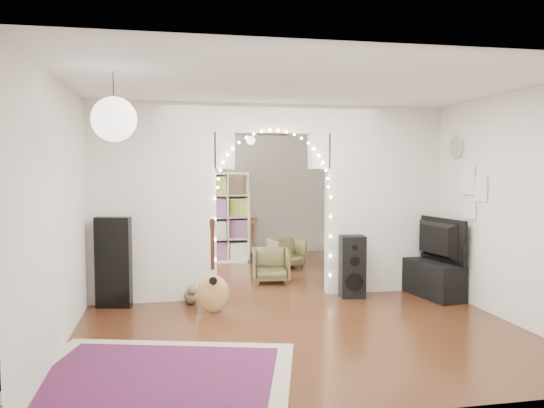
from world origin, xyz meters
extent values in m
plane|color=black|center=(0.00, 0.00, 0.00)|extent=(7.50, 7.50, 0.00)
cube|color=white|center=(0.00, 0.00, 2.70)|extent=(5.00, 7.50, 0.02)
cube|color=silver|center=(0.00, 3.75, 1.35)|extent=(5.00, 0.02, 2.70)
cube|color=silver|center=(0.00, -3.75, 1.35)|extent=(5.00, 0.02, 2.70)
cube|color=silver|center=(-2.50, 0.00, 1.35)|extent=(0.02, 7.50, 2.70)
cube|color=silver|center=(2.50, 0.00, 1.35)|extent=(0.02, 7.50, 2.70)
cube|color=silver|center=(-1.65, 0.00, 1.35)|extent=(1.70, 0.20, 2.70)
cube|color=silver|center=(1.65, 0.00, 1.35)|extent=(1.70, 0.20, 2.70)
cube|color=silver|center=(0.00, 0.00, 2.50)|extent=(1.60, 0.20, 0.40)
cube|color=white|center=(-2.47, 1.80, 1.50)|extent=(0.04, 1.20, 1.40)
cylinder|color=white|center=(2.48, -0.60, 2.10)|extent=(0.03, 0.31, 0.31)
sphere|color=white|center=(-1.90, -2.40, 2.25)|extent=(0.40, 0.40, 0.40)
cube|color=maroon|center=(-1.55, -2.67, 0.01)|extent=(2.71, 2.30, 0.02)
cube|color=black|center=(-2.15, -0.25, 0.59)|extent=(0.47, 0.25, 1.18)
ellipsoid|color=#B27B47|center=(-0.91, -0.77, 0.42)|extent=(0.43, 0.26, 0.48)
cube|color=black|center=(-0.91, -0.77, 0.82)|extent=(0.05, 0.04, 0.55)
cube|color=black|center=(-0.91, -0.77, 1.13)|extent=(0.07, 0.05, 0.12)
ellipsoid|color=brown|center=(-1.16, -0.25, 0.10)|extent=(0.20, 0.30, 0.21)
sphere|color=brown|center=(-1.15, -0.37, 0.21)|extent=(0.13, 0.13, 0.12)
cone|color=brown|center=(-1.18, -0.37, 0.27)|extent=(0.04, 0.04, 0.04)
cone|color=brown|center=(-1.12, -0.37, 0.27)|extent=(0.04, 0.04, 0.04)
cylinder|color=brown|center=(-1.17, -0.09, 0.03)|extent=(0.04, 0.19, 0.06)
cube|color=black|center=(1.08, -0.31, 0.43)|extent=(0.37, 0.33, 0.87)
cylinder|color=black|center=(1.07, -0.46, 0.24)|extent=(0.25, 0.05, 0.25)
cylinder|color=black|center=(1.07, -0.46, 0.53)|extent=(0.14, 0.04, 0.13)
cylinder|color=black|center=(1.07, -0.46, 0.72)|extent=(0.08, 0.03, 0.08)
cube|color=black|center=(2.20, -0.51, 0.25)|extent=(0.55, 1.05, 0.50)
imported|color=black|center=(2.20, -0.51, 0.81)|extent=(0.31, 1.08, 0.62)
cube|color=tan|center=(-0.75, 2.91, 0.86)|extent=(1.74, 0.80, 1.73)
cube|color=brown|center=(-0.26, 3.38, 0.73)|extent=(1.32, 0.99, 0.05)
cylinder|color=brown|center=(-0.82, 3.15, 0.35)|extent=(0.05, 0.05, 0.70)
cylinder|color=brown|center=(0.20, 2.98, 0.35)|extent=(0.05, 0.05, 0.70)
cylinder|color=brown|center=(-0.71, 3.79, 0.35)|extent=(0.05, 0.05, 0.70)
cylinder|color=brown|center=(0.31, 3.61, 0.35)|extent=(0.05, 0.05, 0.70)
imported|color=silver|center=(-0.26, 3.38, 0.85)|extent=(0.21, 0.21, 0.19)
imported|color=brown|center=(0.14, 0.87, 0.27)|extent=(0.64, 0.66, 0.54)
imported|color=brown|center=(0.66, 2.04, 0.26)|extent=(0.67, 0.68, 0.53)
camera|label=1|loc=(-1.43, -7.32, 1.83)|focal=35.00mm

